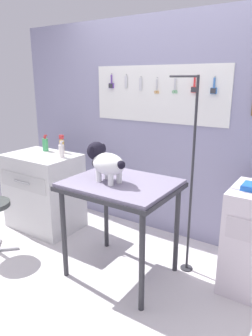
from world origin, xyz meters
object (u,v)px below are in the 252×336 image
object	(u,v)px
shampoo_bottle	(62,145)
dog	(105,161)
grooming_arm	(190,186)
counter_left	(44,191)
grooming_table	(121,192)

from	to	relation	value
shampoo_bottle	dog	bearing A→B (deg)	-27.74
grooming_arm	counter_left	world-z (taller)	grooming_arm
dog	counter_left	xyz separation A→B (m)	(-1.14, 0.33, -0.60)
grooming_table	dog	size ratio (longest dim) A/B	2.08
shampoo_bottle	counter_left	bearing A→B (deg)	-120.63
counter_left	dog	bearing A→B (deg)	-16.30
dog	shampoo_bottle	xyz separation A→B (m)	(-1.02, 0.54, -0.08)
grooming_arm	dog	size ratio (longest dim) A/B	3.97
grooming_table	grooming_arm	bearing A→B (deg)	39.58
grooming_arm	counter_left	bearing A→B (deg)	-176.64
dog	grooming_arm	bearing A→B (deg)	37.15
dog	counter_left	distance (m)	1.33
grooming_arm	shampoo_bottle	xyz separation A→B (m)	(-1.60, 0.10, 0.15)
grooming_table	shampoo_bottle	xyz separation A→B (m)	(-1.14, 0.48, 0.18)
counter_left	shampoo_bottle	xyz separation A→B (m)	(0.12, 0.20, 0.52)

